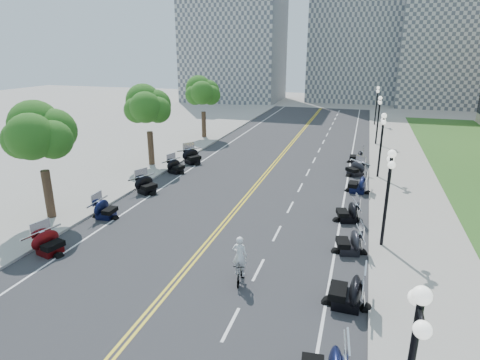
% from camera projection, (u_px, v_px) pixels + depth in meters
% --- Properties ---
extents(ground, '(160.00, 160.00, 0.00)m').
position_uv_depth(ground, '(194.00, 260.00, 19.19)').
color(ground, gray).
extents(road, '(16.00, 90.00, 0.01)m').
position_uv_depth(road, '(251.00, 192.00, 28.28)').
color(road, '#333335').
rests_on(road, ground).
extents(centerline_yellow_a, '(0.12, 90.00, 0.00)m').
position_uv_depth(centerline_yellow_a, '(249.00, 192.00, 28.31)').
color(centerline_yellow_a, yellow).
rests_on(centerline_yellow_a, road).
extents(centerline_yellow_b, '(0.12, 90.00, 0.00)m').
position_uv_depth(centerline_yellow_b, '(252.00, 192.00, 28.24)').
color(centerline_yellow_b, yellow).
rests_on(centerline_yellow_b, road).
extents(edge_line_north, '(0.12, 90.00, 0.00)m').
position_uv_depth(edge_line_north, '(344.00, 202.00, 26.48)').
color(edge_line_north, white).
rests_on(edge_line_north, road).
extents(edge_line_south, '(0.12, 90.00, 0.00)m').
position_uv_depth(edge_line_south, '(169.00, 184.00, 30.07)').
color(edge_line_south, white).
rests_on(edge_line_south, road).
extents(lane_dash_5, '(0.12, 2.00, 0.00)m').
position_uv_depth(lane_dash_5, '(231.00, 324.00, 14.66)').
color(lane_dash_5, white).
rests_on(lane_dash_5, road).
extents(lane_dash_6, '(0.12, 2.00, 0.00)m').
position_uv_depth(lane_dash_6, '(258.00, 270.00, 18.29)').
color(lane_dash_6, white).
rests_on(lane_dash_6, road).
extents(lane_dash_7, '(0.12, 2.00, 0.00)m').
position_uv_depth(lane_dash_7, '(277.00, 233.00, 21.92)').
color(lane_dash_7, white).
rests_on(lane_dash_7, road).
extents(lane_dash_8, '(0.12, 2.00, 0.00)m').
position_uv_depth(lane_dash_8, '(290.00, 207.00, 25.56)').
color(lane_dash_8, white).
rests_on(lane_dash_8, road).
extents(lane_dash_9, '(0.12, 2.00, 0.00)m').
position_uv_depth(lane_dash_9, '(300.00, 188.00, 29.19)').
color(lane_dash_9, white).
rests_on(lane_dash_9, road).
extents(lane_dash_10, '(0.12, 2.00, 0.00)m').
position_uv_depth(lane_dash_10, '(308.00, 172.00, 32.83)').
color(lane_dash_10, white).
rests_on(lane_dash_10, road).
extents(lane_dash_11, '(0.12, 2.00, 0.00)m').
position_uv_depth(lane_dash_11, '(314.00, 160.00, 36.46)').
color(lane_dash_11, white).
rests_on(lane_dash_11, road).
extents(lane_dash_12, '(0.12, 2.00, 0.00)m').
position_uv_depth(lane_dash_12, '(319.00, 150.00, 40.09)').
color(lane_dash_12, white).
rests_on(lane_dash_12, road).
extents(lane_dash_13, '(0.12, 2.00, 0.00)m').
position_uv_depth(lane_dash_13, '(323.00, 142.00, 43.73)').
color(lane_dash_13, white).
rests_on(lane_dash_13, road).
extents(lane_dash_14, '(0.12, 2.00, 0.00)m').
position_uv_depth(lane_dash_14, '(327.00, 135.00, 47.36)').
color(lane_dash_14, white).
rests_on(lane_dash_14, road).
extents(lane_dash_15, '(0.12, 2.00, 0.00)m').
position_uv_depth(lane_dash_15, '(330.00, 129.00, 50.99)').
color(lane_dash_15, white).
rests_on(lane_dash_15, road).
extents(lane_dash_16, '(0.12, 2.00, 0.00)m').
position_uv_depth(lane_dash_16, '(333.00, 123.00, 54.63)').
color(lane_dash_16, white).
rests_on(lane_dash_16, road).
extents(lane_dash_17, '(0.12, 2.00, 0.00)m').
position_uv_depth(lane_dash_17, '(335.00, 119.00, 58.26)').
color(lane_dash_17, white).
rests_on(lane_dash_17, road).
extents(lane_dash_18, '(0.12, 2.00, 0.00)m').
position_uv_depth(lane_dash_18, '(337.00, 115.00, 61.89)').
color(lane_dash_18, white).
rests_on(lane_dash_18, road).
extents(lane_dash_19, '(0.12, 2.00, 0.00)m').
position_uv_depth(lane_dash_19, '(339.00, 111.00, 65.53)').
color(lane_dash_19, white).
rests_on(lane_dash_19, road).
extents(sidewalk_north, '(5.00, 90.00, 0.15)m').
position_uv_depth(sidewalk_north, '(410.00, 208.00, 25.30)').
color(sidewalk_north, '#9E9991').
rests_on(sidewalk_north, ground).
extents(sidewalk_south, '(5.00, 90.00, 0.15)m').
position_uv_depth(sidewalk_south, '(121.00, 178.00, 31.21)').
color(sidewalk_south, '#9E9991').
rests_on(sidewalk_south, ground).
extents(distant_block_a, '(18.00, 14.00, 26.00)m').
position_uv_depth(distant_block_a, '(234.00, 31.00, 76.55)').
color(distant_block_a, gray).
rests_on(distant_block_a, ground).
extents(distant_block_b, '(16.00, 12.00, 30.00)m').
position_uv_depth(distant_block_b, '(356.00, 19.00, 75.20)').
color(distant_block_b, gray).
rests_on(distant_block_b, ground).
extents(distant_block_c, '(20.00, 14.00, 22.00)m').
position_uv_depth(distant_block_c, '(462.00, 41.00, 68.65)').
color(distant_block_c, gray).
rests_on(distant_block_c, ground).
extents(street_lamp_2, '(0.50, 1.20, 4.90)m').
position_uv_depth(street_lamp_2, '(387.00, 199.00, 19.61)').
color(street_lamp_2, black).
rests_on(street_lamp_2, sidewalk_north).
extents(street_lamp_3, '(0.50, 1.20, 4.90)m').
position_uv_depth(street_lamp_3, '(381.00, 146.00, 30.51)').
color(street_lamp_3, black).
rests_on(street_lamp_3, sidewalk_north).
extents(street_lamp_4, '(0.50, 1.20, 4.90)m').
position_uv_depth(street_lamp_4, '(378.00, 121.00, 41.41)').
color(street_lamp_4, black).
rests_on(street_lamp_4, sidewalk_north).
extents(street_lamp_5, '(0.50, 1.20, 4.90)m').
position_uv_depth(street_lamp_5, '(376.00, 106.00, 52.31)').
color(street_lamp_5, black).
rests_on(street_lamp_5, sidewalk_north).
extents(tree_2, '(4.80, 4.80, 9.20)m').
position_uv_depth(tree_2, '(40.00, 141.00, 22.35)').
color(tree_2, '#235619').
rests_on(tree_2, sidewalk_south).
extents(tree_3, '(4.80, 4.80, 9.20)m').
position_uv_depth(tree_3, '(148.00, 111.00, 33.25)').
color(tree_3, '#235619').
rests_on(tree_3, sidewalk_south).
extents(tree_4, '(4.80, 4.80, 9.20)m').
position_uv_depth(tree_4, '(203.00, 96.00, 44.16)').
color(tree_4, '#235619').
rests_on(tree_4, sidewalk_south).
extents(motorcycle_n_5, '(2.16, 2.16, 1.47)m').
position_uv_depth(motorcycle_n_5, '(347.00, 290.00, 15.50)').
color(motorcycle_n_5, black).
rests_on(motorcycle_n_5, road).
extents(motorcycle_n_6, '(2.22, 2.22, 1.31)m').
position_uv_depth(motorcycle_n_6, '(349.00, 241.00, 19.65)').
color(motorcycle_n_6, black).
rests_on(motorcycle_n_6, road).
extents(motorcycle_n_7, '(2.27, 2.27, 1.30)m').
position_uv_depth(motorcycle_n_7, '(348.00, 211.00, 23.30)').
color(motorcycle_n_7, black).
rests_on(motorcycle_n_7, road).
extents(motorcycle_n_8, '(2.11, 2.11, 1.37)m').
position_uv_depth(motorcycle_n_8, '(358.00, 183.00, 28.06)').
color(motorcycle_n_8, black).
rests_on(motorcycle_n_8, road).
extents(motorcycle_n_9, '(2.60, 2.60, 1.29)m').
position_uv_depth(motorcycle_n_9, '(355.00, 168.00, 31.84)').
color(motorcycle_n_9, black).
rests_on(motorcycle_n_9, road).
extents(motorcycle_n_10, '(1.83, 1.83, 1.27)m').
position_uv_depth(motorcycle_n_10, '(357.00, 156.00, 35.42)').
color(motorcycle_n_10, black).
rests_on(motorcycle_n_10, road).
extents(motorcycle_s_5, '(2.25, 2.25, 1.30)m').
position_uv_depth(motorcycle_s_5, '(49.00, 242.00, 19.57)').
color(motorcycle_s_5, '#590A0C').
rests_on(motorcycle_s_5, road).
extents(motorcycle_s_6, '(1.85, 1.85, 1.25)m').
position_uv_depth(motorcycle_s_6, '(105.00, 208.00, 23.77)').
color(motorcycle_s_6, black).
rests_on(motorcycle_s_6, road).
extents(motorcycle_s_7, '(2.53, 2.53, 1.34)m').
position_uv_depth(motorcycle_s_7, '(146.00, 184.00, 27.93)').
color(motorcycle_s_7, black).
rests_on(motorcycle_s_7, road).
extents(motorcycle_s_8, '(2.26, 2.26, 1.26)m').
position_uv_depth(motorcycle_s_8, '(176.00, 165.00, 32.53)').
color(motorcycle_s_8, black).
rests_on(motorcycle_s_8, road).
extents(motorcycle_s_9, '(2.88, 2.88, 1.44)m').
position_uv_depth(motorcycle_s_9, '(192.00, 156.00, 35.21)').
color(motorcycle_s_9, black).
rests_on(motorcycle_s_9, road).
extents(bicycle, '(0.73, 1.68, 0.98)m').
position_uv_depth(bicycle, '(240.00, 272.00, 17.23)').
color(bicycle, '#A51414').
rests_on(bicycle, road).
extents(cyclist_rider, '(0.65, 0.43, 1.80)m').
position_uv_depth(cyclist_rider, '(240.00, 242.00, 16.80)').
color(cyclist_rider, silver).
rests_on(cyclist_rider, bicycle).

